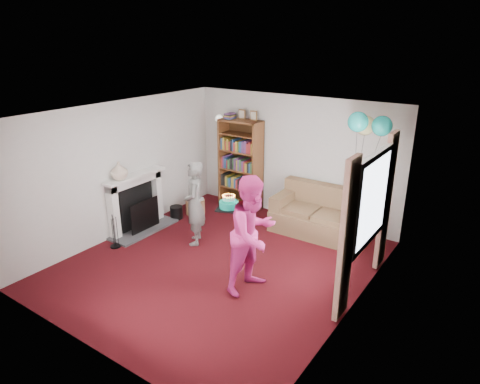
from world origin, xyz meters
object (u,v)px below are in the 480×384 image
Objects in this scene: bookcase at (241,165)px; sofa at (319,216)px; person_magenta at (253,234)px; birthday_cake at (229,205)px; person_striped at (194,203)px.

sofa is at bearing -6.74° from bookcase.
person_magenta is 5.07× the size of birthday_cake.
person_magenta reaches higher than birthday_cake.
person_magenta is at bearing -18.86° from birthday_cake.
bookcase is at bearing 47.56° from person_magenta.
bookcase reaches higher than person_magenta.
bookcase is 1.21× the size of person_magenta.
bookcase is 2.07m from sofa.
person_striped is at bearing 156.93° from birthday_cake.
bookcase reaches higher than birthday_cake.
person_magenta reaches higher than sofa.
sofa is at bearing 100.07° from person_striped.
bookcase is 3.24m from person_magenta.
birthday_cake is (-0.57, 0.19, 0.27)m from person_magenta.
person_magenta is at bearing -90.70° from sofa.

